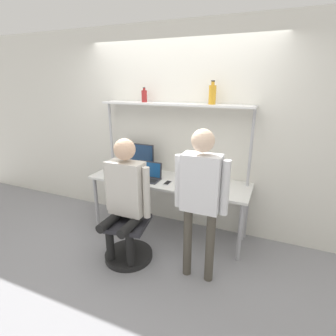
# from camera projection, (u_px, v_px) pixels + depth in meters

# --- Properties ---
(ground_plane) EXTENTS (12.00, 12.00, 0.00)m
(ground_plane) POSITION_uv_depth(u_px,v_px,m) (158.00, 244.00, 3.38)
(ground_plane) COLOR gray
(wall_back) EXTENTS (8.00, 0.06, 2.70)m
(wall_back) POSITION_uv_depth(u_px,v_px,m) (178.00, 131.00, 3.56)
(wall_back) COLOR silver
(wall_back) RESTS_ON ground_plane
(desk) EXTENTS (2.11, 0.64, 0.76)m
(desk) POSITION_uv_depth(u_px,v_px,m) (168.00, 185.00, 3.46)
(desk) COLOR silver
(desk) RESTS_ON ground_plane
(shelf_unit) EXTENTS (2.00, 0.26, 1.73)m
(shelf_unit) POSITION_uv_depth(u_px,v_px,m) (174.00, 122.00, 3.36)
(shelf_unit) COLOR white
(shelf_unit) RESTS_ON ground_plane
(monitor) EXTENTS (0.54, 0.23, 0.40)m
(monitor) POSITION_uv_depth(u_px,v_px,m) (136.00, 156.00, 3.73)
(monitor) COLOR #333338
(monitor) RESTS_ON desk
(laptop) EXTENTS (0.34, 0.22, 0.23)m
(laptop) POSITION_uv_depth(u_px,v_px,m) (149.00, 174.00, 3.44)
(laptop) COLOR #333338
(laptop) RESTS_ON desk
(cell_phone) EXTENTS (0.07, 0.15, 0.01)m
(cell_phone) POSITION_uv_depth(u_px,v_px,m) (167.00, 183.00, 3.31)
(cell_phone) COLOR silver
(cell_phone) RESTS_ON desk
(office_chair) EXTENTS (0.56, 0.56, 0.94)m
(office_chair) POSITION_uv_depth(u_px,v_px,m) (129.00, 234.00, 3.07)
(office_chair) COLOR black
(office_chair) RESTS_ON ground_plane
(person_seated) EXTENTS (0.56, 0.48, 1.43)m
(person_seated) POSITION_uv_depth(u_px,v_px,m) (125.00, 192.00, 2.85)
(person_seated) COLOR black
(person_seated) RESTS_ON ground_plane
(person_standing) EXTENTS (0.53, 0.22, 1.59)m
(person_standing) POSITION_uv_depth(u_px,v_px,m) (201.00, 189.00, 2.50)
(person_standing) COLOR #4C473D
(person_standing) RESTS_ON ground_plane
(bottle_red) EXTENTS (0.07, 0.07, 0.19)m
(bottle_red) POSITION_uv_depth(u_px,v_px,m) (144.00, 96.00, 3.42)
(bottle_red) COLOR maroon
(bottle_red) RESTS_ON shelf_unit
(bottle_amber) EXTENTS (0.09, 0.09, 0.27)m
(bottle_amber) POSITION_uv_depth(u_px,v_px,m) (212.00, 94.00, 3.07)
(bottle_amber) COLOR gold
(bottle_amber) RESTS_ON shelf_unit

